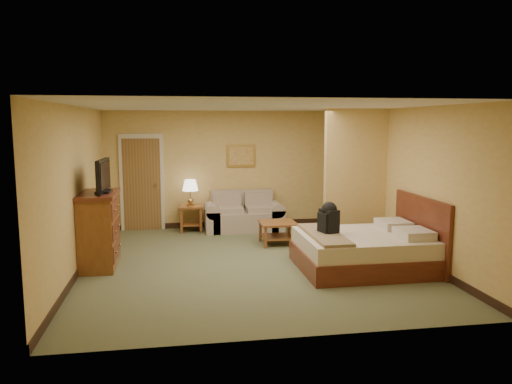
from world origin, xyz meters
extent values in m
plane|color=#575C3B|center=(0.00, 0.00, 0.00)|extent=(6.00, 6.00, 0.00)
plane|color=white|center=(0.00, 0.00, 2.60)|extent=(6.00, 6.00, 0.00)
cube|color=tan|center=(0.00, 3.00, 1.30)|extent=(5.50, 0.02, 2.60)
cube|color=tan|center=(-2.75, 0.00, 1.30)|extent=(0.02, 6.00, 2.60)
cube|color=tan|center=(2.75, 0.00, 1.30)|extent=(0.02, 6.00, 2.60)
cube|color=tan|center=(2.15, 0.93, 1.30)|extent=(1.20, 0.15, 2.60)
cube|color=beige|center=(-1.95, 2.97, 1.05)|extent=(0.94, 0.06, 2.10)
cube|color=brown|center=(-1.95, 2.96, 1.00)|extent=(0.80, 0.04, 2.00)
cylinder|color=#A0763B|center=(-1.65, 2.90, 1.00)|extent=(0.04, 0.12, 0.04)
cube|color=black|center=(0.00, 2.99, 0.06)|extent=(5.50, 0.02, 0.12)
cube|color=tan|center=(0.23, 2.52, 0.21)|extent=(1.40, 0.75, 0.42)
cube|color=tan|center=(0.23, 2.85, 0.64)|extent=(1.40, 0.18, 0.44)
cube|color=tan|center=(-0.47, 2.52, 0.23)|extent=(0.30, 0.75, 0.47)
cube|color=tan|center=(0.93, 2.52, 0.23)|extent=(0.30, 0.75, 0.47)
cube|color=brown|center=(-0.92, 2.65, 0.54)|extent=(0.51, 0.51, 0.04)
cube|color=brown|center=(-0.92, 2.65, 0.15)|extent=(0.43, 0.43, 0.03)
cube|color=brown|center=(-1.12, 2.45, 0.26)|extent=(0.05, 0.05, 0.52)
cube|color=brown|center=(-0.71, 2.45, 0.26)|extent=(0.05, 0.05, 0.52)
cube|color=brown|center=(-1.12, 2.85, 0.26)|extent=(0.05, 0.05, 0.52)
cube|color=brown|center=(-0.71, 2.85, 0.26)|extent=(0.05, 0.05, 0.52)
cylinder|color=#A0763B|center=(-0.92, 2.65, 0.58)|extent=(0.17, 0.17, 0.04)
cylinder|color=#A0763B|center=(-0.92, 2.65, 0.80)|extent=(0.02, 0.02, 0.28)
cone|color=white|center=(-0.92, 2.65, 1.01)|extent=(0.34, 0.34, 0.24)
cube|color=brown|center=(0.70, 1.19, 0.42)|extent=(0.68, 0.68, 0.04)
cube|color=brown|center=(0.70, 1.19, 0.15)|extent=(0.59, 0.59, 0.03)
cube|color=brown|center=(0.41, 0.90, 0.20)|extent=(0.05, 0.05, 0.41)
cube|color=brown|center=(1.00, 1.48, 0.20)|extent=(0.05, 0.05, 0.41)
cube|color=#B78E3F|center=(0.23, 2.98, 1.60)|extent=(0.65, 0.03, 0.50)
cube|color=#B37837|center=(0.23, 2.96, 1.60)|extent=(0.54, 0.02, 0.40)
cube|color=brown|center=(-2.48, 0.17, 0.58)|extent=(0.53, 1.07, 1.17)
cube|color=#532013|center=(-2.48, 0.17, 1.20)|extent=(0.60, 1.15, 0.06)
cube|color=black|center=(-2.38, 0.17, 1.24)|extent=(0.24, 0.39, 0.03)
cube|color=black|center=(-2.38, 0.17, 1.50)|extent=(0.11, 0.88, 0.53)
cube|color=#532013|center=(1.75, -0.64, 0.16)|extent=(2.10, 1.68, 0.31)
cube|color=beige|center=(1.75, -0.64, 0.44)|extent=(2.03, 1.61, 0.25)
cube|color=#532013|center=(2.71, -0.64, 0.58)|extent=(0.06, 1.78, 1.15)
cube|color=beige|center=(2.40, -1.00, 0.63)|extent=(0.47, 0.58, 0.15)
cube|color=beige|center=(2.40, -0.27, 0.63)|extent=(0.47, 0.58, 0.15)
cube|color=olive|center=(1.07, -0.64, 0.59)|extent=(0.47, 1.57, 0.05)
cube|color=black|center=(1.16, -0.58, 0.77)|extent=(0.28, 0.35, 0.41)
sphere|color=black|center=(1.16, -0.58, 0.98)|extent=(0.25, 0.25, 0.25)
camera|label=1|loc=(-1.24, -8.07, 2.34)|focal=35.00mm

